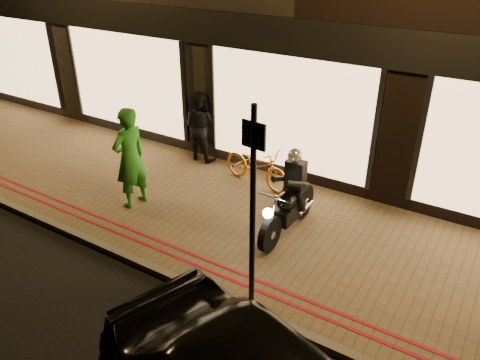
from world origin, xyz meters
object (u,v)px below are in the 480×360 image
at_px(bicycle_gold, 257,165).
at_px(person_green, 130,158).
at_px(motorcycle, 290,201).
at_px(sign_post, 253,201).

bearing_deg(bicycle_gold, person_green, 151.07).
distance_m(motorcycle, person_green, 3.14).
xyz_separation_m(motorcycle, bicycle_gold, (-1.38, 1.24, -0.17)).
relative_size(sign_post, person_green, 1.50).
xyz_separation_m(motorcycle, person_green, (-3.02, -0.76, 0.39)).
distance_m(sign_post, person_green, 3.61).
height_order(sign_post, person_green, sign_post).
bearing_deg(bicycle_gold, motorcycle, -121.39).
relative_size(motorcycle, sign_post, 0.65).
bearing_deg(motorcycle, bicycle_gold, 138.84).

